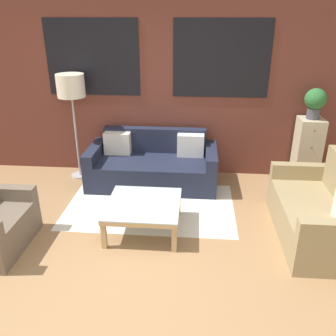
{
  "coord_description": "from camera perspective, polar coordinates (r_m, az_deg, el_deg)",
  "views": [
    {
      "loc": [
        0.62,
        -2.97,
        2.41
      ],
      "look_at": [
        0.27,
        1.27,
        0.55
      ],
      "focal_mm": 38.0,
      "sensor_mm": 36.0,
      "label": 1
    }
  ],
  "objects": [
    {
      "name": "floor_lamp",
      "position": [
        5.49,
        -15.29,
        12.1
      ],
      "size": [
        0.41,
        0.41,
        1.61
      ],
      "color": "#B2B2B7",
      "rests_on": "ground_plane"
    },
    {
      "name": "couch_dark",
      "position": [
        5.4,
        -2.45,
        0.37
      ],
      "size": [
        1.9,
        0.88,
        0.78
      ],
      "color": "#1E2338",
      "rests_on": "ground_plane"
    },
    {
      "name": "coffee_table",
      "position": [
        4.22,
        -3.94,
        -6.29
      ],
      "size": [
        0.85,
        0.85,
        0.37
      ],
      "color": "silver",
      "rests_on": "ground_plane"
    },
    {
      "name": "drawer_cabinet",
      "position": [
        5.74,
        21.37,
        2.52
      ],
      "size": [
        0.36,
        0.38,
        1.01
      ],
      "color": "#C6B793",
      "rests_on": "ground_plane"
    },
    {
      "name": "rug",
      "position": [
        4.87,
        -2.84,
        -6.06
      ],
      "size": [
        2.25,
        1.41,
        0.0
      ],
      "color": "silver",
      "rests_on": "ground_plane"
    },
    {
      "name": "potted_plant",
      "position": [
        5.53,
        22.54,
        9.84
      ],
      "size": [
        0.3,
        0.3,
        0.44
      ],
      "color": "#47474C",
      "rests_on": "drawer_cabinet"
    },
    {
      "name": "wall_back_brick",
      "position": [
        5.54,
        -1.81,
        13.19
      ],
      "size": [
        8.4,
        0.09,
        2.8
      ],
      "color": "brown",
      "rests_on": "ground_plane"
    },
    {
      "name": "settee_vintage",
      "position": [
        4.45,
        23.27,
        -6.7
      ],
      "size": [
        0.8,
        1.52,
        0.92
      ],
      "color": "#99845B",
      "rests_on": "ground_plane"
    },
    {
      "name": "ground_plane",
      "position": [
        3.88,
        -5.74,
        -14.99
      ],
      "size": [
        16.0,
        16.0,
        0.0
      ],
      "primitive_type": "plane",
      "color": "#9E754C"
    }
  ]
}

